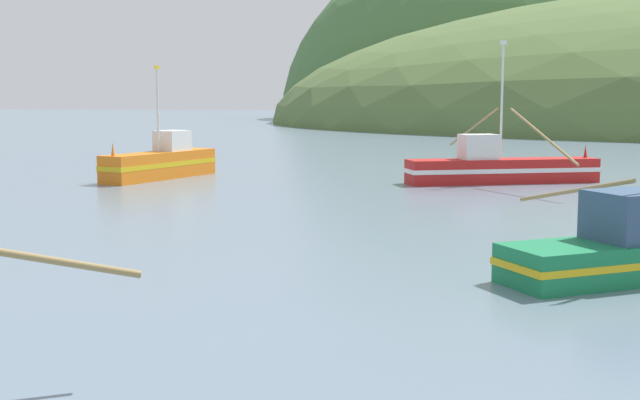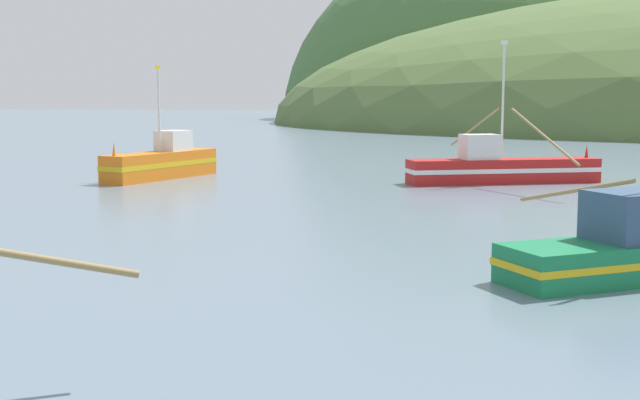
# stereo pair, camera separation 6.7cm
# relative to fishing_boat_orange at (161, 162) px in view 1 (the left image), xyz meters

# --- Properties ---
(hill_far_right) EXTENTS (100.61, 80.49, 81.30)m
(hill_far_right) POSITION_rel_fishing_boat_orange_xyz_m (20.11, 140.08, -0.91)
(hill_far_right) COLOR #47703D
(hill_far_right) RESTS_ON ground
(fishing_boat_orange) EXTENTS (3.84, 8.34, 6.23)m
(fishing_boat_orange) POSITION_rel_fishing_boat_orange_xyz_m (0.00, 0.00, 0.00)
(fishing_boat_orange) COLOR orange
(fishing_boat_orange) RESTS_ON ground
(fishing_boat_red) EXTENTS (10.20, 14.68, 7.41)m
(fishing_boat_red) POSITION_rel_fishing_boat_orange_xyz_m (18.43, 1.57, -0.09)
(fishing_boat_red) COLOR red
(fishing_boat_red) RESTS_ON ground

